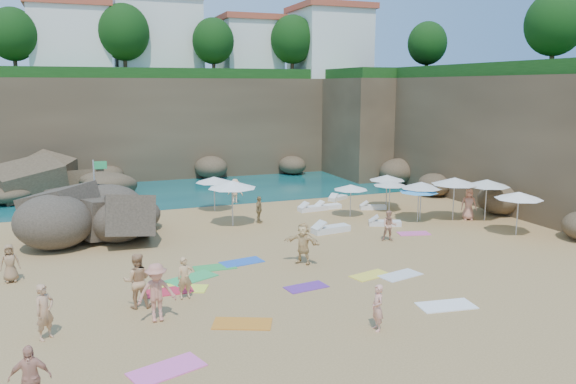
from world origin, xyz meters
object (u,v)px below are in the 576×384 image
object	(u,v)px
parasol_2	(387,178)
person_stand_6	(377,308)
lounger_0	(328,207)
person_stand_2	(235,191)
person_stand_5	(146,212)
rock_outcrop	(112,232)
parasol_1	(351,187)
person_stand_4	(469,204)
parasol_0	(214,180)
person_stand_0	(45,312)
person_stand_3	(259,210)
person_stand_1	(137,281)
flag_pole	(97,184)

from	to	relation	value
parasol_2	person_stand_6	xyz separation A→B (m)	(-9.35, -15.28, -1.16)
lounger_0	person_stand_2	xyz separation A→B (m)	(-4.81, 3.74, 0.65)
person_stand_5	person_stand_6	xyz separation A→B (m)	(5.09, -15.62, -0.10)
person_stand_2	person_stand_6	distance (m)	20.09
rock_outcrop	parasol_1	size ratio (longest dim) A/B	3.58
parasol_2	parasol_1	bearing A→B (deg)	-157.68
person_stand_4	rock_outcrop	bearing A→B (deg)	-167.36
person_stand_4	person_stand_5	size ratio (longest dim) A/B	1.07
parasol_0	parasol_2	bearing A→B (deg)	-15.87
parasol_0	person_stand_0	world-z (taller)	parasol_0
person_stand_3	person_stand_5	size ratio (longest dim) A/B	0.89
person_stand_2	person_stand_4	world-z (taller)	person_stand_4
lounger_0	person_stand_0	xyz separation A→B (m)	(-15.38, -13.35, 0.72)
person_stand_2	person_stand_6	bearing A→B (deg)	120.06
parasol_1	lounger_0	bearing A→B (deg)	98.60
parasol_0	person_stand_4	world-z (taller)	parasol_0
parasol_0	person_stand_3	xyz separation A→B (m)	(1.60, -3.73, -1.19)
parasol_0	parasol_2	distance (m)	10.51
person_stand_3	person_stand_2	bearing A→B (deg)	31.01
parasol_1	person_stand_4	size ratio (longest dim) A/B	1.12
person_stand_1	person_stand_6	size ratio (longest dim) A/B	1.30
lounger_0	parasol_0	bearing A→B (deg)	160.26
parasol_2	parasol_0	bearing A→B (deg)	164.13
person_stand_6	person_stand_1	bearing A→B (deg)	-117.28
flag_pole	lounger_0	world-z (taller)	flag_pole
person_stand_6	lounger_0	bearing A→B (deg)	166.77
parasol_1	person_stand_2	distance (m)	8.02
person_stand_5	person_stand_1	bearing A→B (deg)	-96.50
person_stand_3	parasol_0	bearing A→B (deg)	56.40
parasol_2	lounger_0	xyz separation A→B (m)	(-3.48, 1.04, -1.76)
lounger_0	person_stand_6	distance (m)	17.36
rock_outcrop	person_stand_4	size ratio (longest dim) A/B	4.00
flag_pole	parasol_2	xyz separation A→B (m)	(16.77, -1.29, -0.41)
person_stand_0	lounger_0	bearing A→B (deg)	0.24
person_stand_1	person_stand_4	distance (m)	19.85
person_stand_6	person_stand_2	bearing A→B (deg)	-176.47
parasol_0	person_stand_1	world-z (taller)	parasol_0
person_stand_2	person_stand_4	size ratio (longest dim) A/B	0.87
rock_outcrop	person_stand_5	xyz separation A→B (m)	(1.79, 0.41, 0.83)
person_stand_0	person_stand_5	xyz separation A→B (m)	(4.44, 12.65, -0.02)
parasol_2	person_stand_4	xyz separation A→B (m)	(2.72, -4.33, -1.01)
person_stand_4	lounger_0	bearing A→B (deg)	164.42
parasol_2	person_stand_0	bearing A→B (deg)	-146.88
rock_outcrop	person_stand_3	distance (m)	7.79
person_stand_3	flag_pole	bearing A→B (deg)	108.58
parasol_0	person_stand_5	distance (m)	5.13
parasol_2	person_stand_2	bearing A→B (deg)	150.04
person_stand_3	rock_outcrop	bearing A→B (deg)	117.34
flag_pole	parasol_1	world-z (taller)	flag_pole
person_stand_2	person_stand_1	bearing A→B (deg)	96.60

